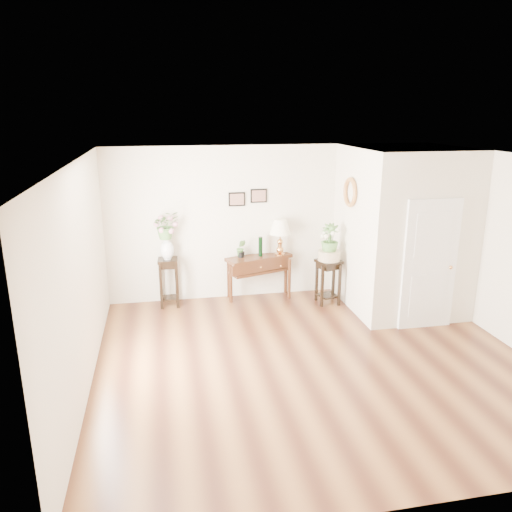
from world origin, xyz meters
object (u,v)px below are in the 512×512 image
object	(u,v)px
console_table	(259,277)
plant_stand_b	(328,282)
plant_stand_a	(169,282)
table_lamp	(280,237)

from	to	relation	value
console_table	plant_stand_b	bearing A→B (deg)	-40.96
plant_stand_b	plant_stand_a	bearing A→B (deg)	171.61
table_lamp	console_table	bearing A→B (deg)	180.00
plant_stand_b	table_lamp	bearing A→B (deg)	147.74
table_lamp	plant_stand_b	xyz separation A→B (m)	(0.78, -0.49, -0.76)
plant_stand_a	plant_stand_b	distance (m)	2.86
console_table	table_lamp	size ratio (longest dim) A/B	1.79
plant_stand_a	plant_stand_b	world-z (taller)	plant_stand_a
console_table	table_lamp	distance (m)	0.85
plant_stand_a	plant_stand_b	xyz separation A→B (m)	(2.83, -0.42, -0.03)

